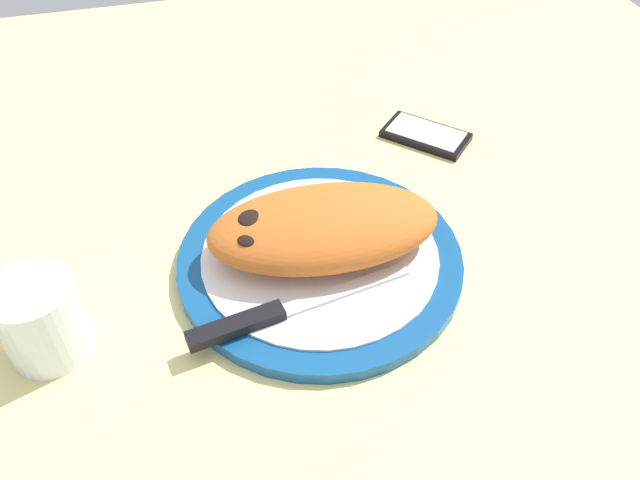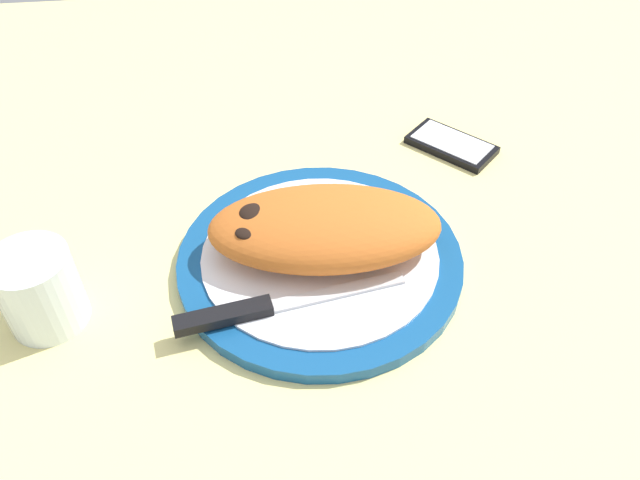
{
  "view_description": "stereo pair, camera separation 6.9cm",
  "coord_description": "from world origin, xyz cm",
  "views": [
    {
      "loc": [
        12.52,
        48.04,
        52.13
      ],
      "look_at": [
        0.0,
        0.0,
        3.85
      ],
      "focal_mm": 35.79,
      "sensor_mm": 36.0,
      "label": 1
    },
    {
      "loc": [
        5.72,
        49.32,
        52.13
      ],
      "look_at": [
        0.0,
        0.0,
        3.85
      ],
      "focal_mm": 35.79,
      "sensor_mm": 36.0,
      "label": 2
    }
  ],
  "objects": [
    {
      "name": "ground_plane",
      "position": [
        0.0,
        0.0,
        -1.5
      ],
      "size": [
        150.0,
        150.0,
        3.0
      ],
      "primitive_type": "cube",
      "color": "#E5D684"
    },
    {
      "name": "knife",
      "position": [
        7.37,
        7.63,
        2.34
      ],
      "size": [
        24.21,
        6.1,
        1.2
      ],
      "color": "silver",
      "rests_on": "plate"
    },
    {
      "name": "plate",
      "position": [
        0.0,
        0.0,
        0.88
      ],
      "size": [
        31.74,
        31.74,
        1.85
      ],
      "color": "navy",
      "rests_on": "ground_plane"
    },
    {
      "name": "smartphone",
      "position": [
        -20.51,
        -19.95,
        0.56
      ],
      "size": [
        12.52,
        12.55,
        1.16
      ],
      "color": "black",
      "rests_on": "ground_plane"
    },
    {
      "name": "calzone",
      "position": [
        -0.58,
        -0.73,
        4.96
      ],
      "size": [
        26.24,
        14.73,
        6.19
      ],
      "color": "#C16023",
      "rests_on": "plate"
    },
    {
      "name": "water_glass",
      "position": [
        28.68,
        4.37,
        3.83
      ],
      "size": [
        7.99,
        7.99,
        8.77
      ],
      "color": "silver",
      "rests_on": "ground_plane"
    },
    {
      "name": "fork",
      "position": [
        -1.25,
        -7.14,
        2.05
      ],
      "size": [
        16.3,
        3.22,
        0.4
      ],
      "color": "silver",
      "rests_on": "plate"
    }
  ]
}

